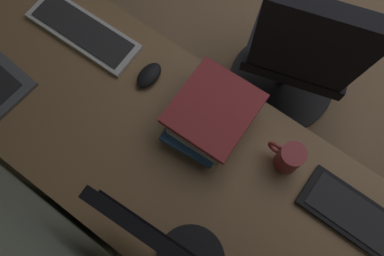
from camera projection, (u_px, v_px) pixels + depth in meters
The scene contains 8 objects.
desk at pixel (183, 167), 1.23m from camera, with size 2.12×0.65×0.73m.
drawer_pedestal at pixel (142, 160), 1.56m from camera, with size 0.40×0.51×0.69m.
keyboard_main at pixel (83, 31), 1.30m from camera, with size 0.42×0.15×0.02m.
keyboard_spare at pixel (368, 225), 1.09m from camera, with size 0.42×0.14×0.02m.
mouse_main at pixel (149, 75), 1.24m from camera, with size 0.06×0.10×0.03m, color black.
book_stack_near at pixel (212, 115), 1.15m from camera, with size 0.24×0.29×0.11m.
coffee_mug at pixel (289, 157), 1.11m from camera, with size 0.12×0.08×0.11m.
office_chair at pixel (298, 55), 1.59m from camera, with size 0.56×0.60×0.97m.
Camera 1 is at (0.13, 2.01, 1.87)m, focal length 34.73 mm.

